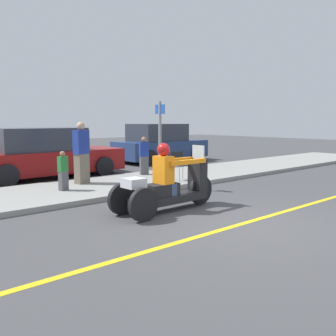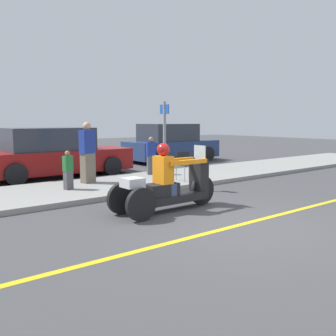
# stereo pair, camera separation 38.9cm
# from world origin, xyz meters

# --- Properties ---
(ground_plane) EXTENTS (60.00, 60.00, 0.00)m
(ground_plane) POSITION_xyz_m (0.00, 0.00, 0.00)
(ground_plane) COLOR #424244
(lane_stripe) EXTENTS (24.00, 0.12, 0.01)m
(lane_stripe) POSITION_xyz_m (-0.34, 0.00, 0.00)
(lane_stripe) COLOR gold
(lane_stripe) RESTS_ON ground
(sidewalk_strip) EXTENTS (28.00, 2.80, 0.12)m
(sidewalk_strip) POSITION_xyz_m (0.00, 4.60, 0.06)
(sidewalk_strip) COLOR gray
(sidewalk_strip) RESTS_ON ground
(motorcycle_trike) EXTENTS (2.47, 0.77, 1.39)m
(motorcycle_trike) POSITION_xyz_m (-0.34, 1.62, 0.49)
(motorcycle_trike) COLOR black
(motorcycle_trike) RESTS_ON ground
(spectator_with_child) EXTENTS (0.44, 0.33, 1.67)m
(spectator_with_child) POSITION_xyz_m (-0.38, 5.14, 0.93)
(spectator_with_child) COLOR #726656
(spectator_with_child) RESTS_ON sidewalk_strip
(spectator_mid_group) EXTENTS (0.33, 0.26, 1.20)m
(spectator_mid_group) POSITION_xyz_m (1.94, 5.38, 0.70)
(spectator_mid_group) COLOR #515156
(spectator_mid_group) RESTS_ON sidewalk_strip
(spectator_near_curb) EXTENTS (0.26, 0.20, 0.97)m
(spectator_near_curb) POSITION_xyz_m (-1.23, 4.52, 0.59)
(spectator_near_curb) COLOR #515156
(spectator_near_curb) RESTS_ON sidewalk_strip
(folding_chair_set_back) EXTENTS (0.51, 0.51, 0.82)m
(folding_chair_set_back) POSITION_xyz_m (2.01, 3.82, 0.62)
(folding_chair_set_back) COLOR #A5A8AD
(folding_chair_set_back) RESTS_ON sidewalk_strip
(parked_car_lot_far) EXTENTS (4.79, 1.93, 1.60)m
(parked_car_lot_far) POSITION_xyz_m (-0.40, 7.51, 0.75)
(parked_car_lot_far) COLOR maroon
(parked_car_lot_far) RESTS_ON ground
(parked_car_lot_center) EXTENTS (4.21, 2.06, 1.68)m
(parked_car_lot_center) POSITION_xyz_m (5.48, 8.84, 0.78)
(parked_car_lot_center) COLOR navy
(parked_car_lot_center) RESTS_ON ground
(street_sign) EXTENTS (0.08, 0.36, 2.20)m
(street_sign) POSITION_xyz_m (0.98, 3.45, 1.32)
(street_sign) COLOR gray
(street_sign) RESTS_ON sidewalk_strip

